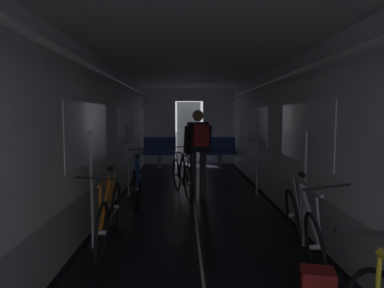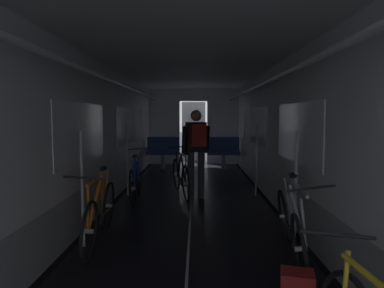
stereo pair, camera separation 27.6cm
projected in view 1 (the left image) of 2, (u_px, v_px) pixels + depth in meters
train_car_shell at (195, 108)px, 5.37m from camera, size 3.14×12.34×2.57m
bench_seat_far_left at (159, 150)px, 9.90m from camera, size 0.98×0.51×0.95m
bench_seat_far_right at (220, 150)px, 9.94m from camera, size 0.98×0.51×0.95m
bicycle_orange at (109, 214)px, 4.06m from camera, size 0.44×1.69×0.95m
bicycle_silver at (303, 224)px, 3.68m from camera, size 0.44×1.69×0.96m
bicycle_blue at (137, 181)px, 6.15m from camera, size 0.44×1.69×0.94m
person_cyclist_aisle at (198, 146)px, 6.26m from camera, size 0.56×0.46×1.69m
bicycle_black_in_aisle at (182, 176)px, 6.58m from camera, size 0.53×1.66×0.94m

